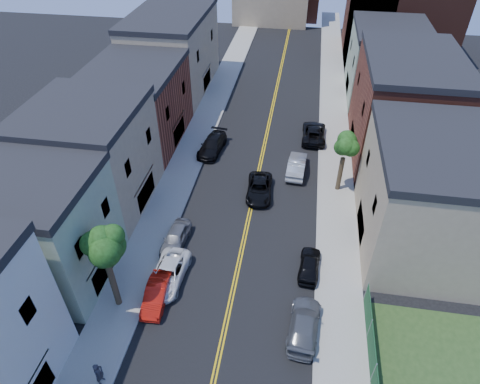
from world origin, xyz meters
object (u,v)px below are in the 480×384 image
at_px(grey_car_right, 304,324).
at_px(pedestrian_left, 99,374).
at_px(red_sedan, 156,294).
at_px(black_car_right, 310,265).
at_px(grey_car_left, 176,237).
at_px(black_car_left, 212,145).
at_px(white_pickup, 168,274).
at_px(dark_car_right_far, 314,133).
at_px(silver_car_right, 297,165).
at_px(black_suv_lane, 259,188).

xyz_separation_m(grey_car_right, pedestrian_left, (-12.00, -5.59, 0.34)).
relative_size(red_sedan, black_car_right, 1.06).
relative_size(grey_car_left, pedestrian_left, 2.31).
relative_size(red_sedan, grey_car_left, 0.98).
bearing_deg(black_car_left, grey_car_left, -83.30).
relative_size(grey_car_left, black_car_right, 1.08).
xyz_separation_m(white_pickup, dark_car_right_far, (10.35, 22.48, 0.07)).
distance_m(black_car_left, grey_car_right, 23.45).
xyz_separation_m(silver_car_right, black_suv_lane, (-3.30, -4.21, -0.12)).
height_order(grey_car_left, grey_car_right, same).
bearing_deg(grey_car_left, black_car_right, -2.34).
relative_size(red_sedan, black_suv_lane, 0.83).
bearing_deg(black_car_left, red_sedan, -82.67).
relative_size(red_sedan, pedestrian_left, 2.27).
height_order(grey_car_left, pedestrian_left, pedestrian_left).
distance_m(red_sedan, silver_car_right, 19.75).
bearing_deg(grey_car_right, black_car_left, -57.84).
bearing_deg(silver_car_right, grey_car_left, 54.93).
bearing_deg(pedestrian_left, black_suv_lane, -12.02).
height_order(red_sedan, pedestrian_left, pedestrian_left).
relative_size(grey_car_right, dark_car_right_far, 0.90).
bearing_deg(white_pickup, pedestrian_left, -98.87).
xyz_separation_m(red_sedan, white_pickup, (0.29, 1.94, 0.02)).
bearing_deg(white_pickup, grey_car_left, 100.46).
relative_size(dark_car_right_far, pedestrian_left, 3.03).
xyz_separation_m(red_sedan, dark_car_right_far, (10.64, 24.43, 0.09)).
xyz_separation_m(white_pickup, grey_car_left, (-0.51, 3.78, 0.02)).
height_order(red_sedan, grey_car_left, grey_car_left).
height_order(grey_car_left, black_car_left, black_car_left).
bearing_deg(white_pickup, black_car_left, 94.35).
relative_size(white_pickup, grey_car_right, 1.02).
bearing_deg(red_sedan, grey_car_left, 88.78).
height_order(red_sedan, black_car_right, red_sedan).
bearing_deg(black_car_left, dark_car_right_far, 28.91).
distance_m(red_sedan, black_car_left, 19.99).
relative_size(white_pickup, pedestrian_left, 2.76).
relative_size(black_car_right, dark_car_right_far, 0.71).
xyz_separation_m(white_pickup, black_car_left, (-0.51, 18.05, 0.07)).
bearing_deg(silver_car_right, black_car_left, -11.64).
distance_m(black_car_right, silver_car_right, 13.07).
bearing_deg(black_car_left, silver_car_right, -8.08).
relative_size(red_sedan, black_car_left, 0.77).
bearing_deg(pedestrian_left, grey_car_left, 2.36).
xyz_separation_m(grey_car_left, grey_car_right, (10.80, -6.54, 0.00)).
distance_m(white_pickup, grey_car_right, 10.65).
xyz_separation_m(red_sedan, black_car_right, (10.78, 4.58, -0.02)).
xyz_separation_m(black_car_right, black_suv_lane, (-5.00, 8.76, 0.03)).
bearing_deg(grey_car_left, grey_car_right, -27.63).
height_order(white_pickup, black_suv_lane, white_pickup).
relative_size(white_pickup, black_car_left, 0.94).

